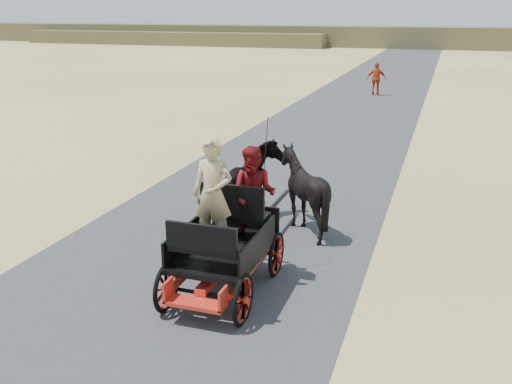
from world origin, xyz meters
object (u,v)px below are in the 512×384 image
(horse_left, at_px, (252,186))
(carriage, at_px, (225,270))
(pedestrian, at_px, (376,79))
(horse_right, at_px, (303,191))

(horse_left, bearing_deg, carriage, 100.39)
(carriage, distance_m, horse_left, 3.09)
(carriage, bearing_deg, pedestrian, 91.19)
(horse_left, distance_m, horse_right, 1.10)
(horse_left, relative_size, horse_right, 1.18)
(carriage, xyz_separation_m, pedestrian, (-0.48, 23.09, 0.50))
(horse_left, bearing_deg, pedestrian, -90.21)
(pedestrian, bearing_deg, horse_right, 89.04)
(horse_left, relative_size, pedestrian, 1.16)
(horse_right, xyz_separation_m, pedestrian, (-1.03, 20.09, 0.01))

